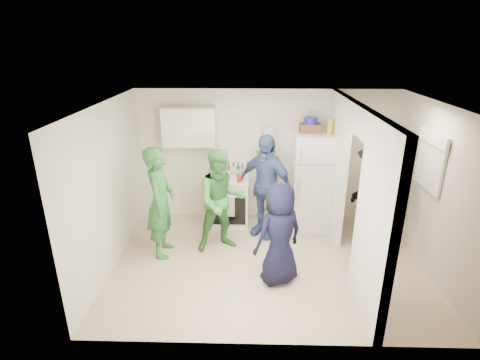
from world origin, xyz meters
name	(u,v)px	position (x,y,z in m)	size (l,w,h in m)	color
floor	(268,262)	(0.00, 0.00, 0.00)	(4.80, 4.80, 0.00)	#C8B48D
wall_back	(266,156)	(0.00, 1.70, 1.25)	(4.80, 4.80, 0.00)	silver
wall_front	(278,252)	(0.00, -1.70, 1.25)	(4.80, 4.80, 0.00)	silver
wall_left	(109,188)	(-2.40, 0.00, 1.25)	(3.40, 3.40, 0.00)	silver
wall_right	(435,192)	(2.40, 0.00, 1.25)	(3.40, 3.40, 0.00)	silver
ceiling	(273,105)	(0.00, 0.00, 2.50)	(4.80, 4.80, 0.00)	white
partition_pier_back	(336,167)	(1.20, 1.10, 1.25)	(0.12, 1.20, 2.50)	silver
partition_pier_front	(375,226)	(1.20, -1.10, 1.25)	(0.12, 1.20, 2.50)	silver
partition_header	(360,120)	(1.20, 0.00, 2.30)	(0.12, 1.00, 0.40)	silver
stove	(228,200)	(-0.70, 1.37, 0.46)	(0.78, 0.65, 0.93)	white
upper_cabinet	(189,126)	(-1.40, 1.52, 1.85)	(0.95, 0.34, 0.70)	silver
fridge	(312,180)	(0.85, 1.34, 0.90)	(0.74, 0.72, 1.79)	white
wicker_basket	(310,128)	(0.75, 1.39, 1.87)	(0.35, 0.25, 0.15)	brown
blue_bowl	(310,120)	(0.75, 1.39, 2.00)	(0.24, 0.24, 0.11)	#201596
yellow_cup_stack_top	(330,127)	(1.07, 1.24, 1.92)	(0.09, 0.09, 0.25)	gold
wall_clock	(269,133)	(0.05, 1.68, 1.70)	(0.22, 0.22, 0.03)	white
spice_shelf	(266,152)	(0.00, 1.65, 1.35)	(0.35, 0.08, 0.03)	olive
nook_window	(432,161)	(2.38, 0.20, 1.65)	(0.03, 0.70, 0.80)	black
nook_window_frame	(431,161)	(2.36, 0.20, 1.65)	(0.04, 0.76, 0.86)	white
nook_valance	(434,138)	(2.34, 0.20, 2.00)	(0.04, 0.82, 0.18)	white
yellow_cup_stack_stove	(220,175)	(-0.82, 1.15, 1.05)	(0.09, 0.09, 0.25)	#EDFB15
red_cup	(239,179)	(-0.48, 1.17, 0.99)	(0.09, 0.09, 0.12)	#B51B0C
person_green_left	(160,202)	(-1.71, 0.26, 0.91)	(0.67, 0.44, 1.83)	#317C3F
person_green_center	(222,201)	(-0.75, 0.45, 0.86)	(0.84, 0.65, 1.73)	#398339
person_denim	(265,186)	(-0.03, 0.95, 0.93)	(1.09, 0.45, 1.86)	#38517B
person_navy	(279,235)	(0.12, -0.45, 0.76)	(0.74, 0.48, 1.52)	black
person_nook	(375,197)	(1.72, 0.48, 0.95)	(1.22, 0.70, 1.89)	black
bottle_a	(214,168)	(-0.96, 1.50, 1.07)	(0.06, 0.06, 0.29)	brown
bottle_b	(218,173)	(-0.88, 1.27, 1.05)	(0.08, 0.08, 0.26)	#1D5827
bottle_c	(225,169)	(-0.77, 1.50, 1.05)	(0.06, 0.06, 0.25)	#B3B9C2
bottle_d	(228,170)	(-0.69, 1.32, 1.09)	(0.07, 0.07, 0.32)	#5B510F
bottle_e	(234,168)	(-0.60, 1.54, 1.05)	(0.07, 0.07, 0.24)	#A0A9B1
bottle_f	(238,170)	(-0.51, 1.39, 1.07)	(0.06, 0.06, 0.30)	#153A22
bottle_g	(242,169)	(-0.44, 1.52, 1.05)	(0.06, 0.06, 0.24)	brown
bottle_h	(211,172)	(-1.01, 1.27, 1.07)	(0.06, 0.06, 0.30)	#B5BDC1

